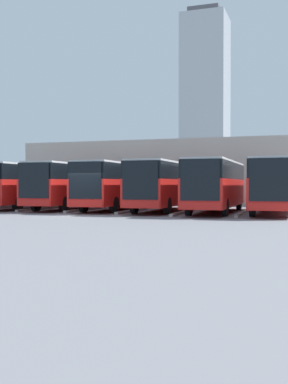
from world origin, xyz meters
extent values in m
plane|color=gray|center=(0.00, 0.00, 0.00)|extent=(600.00, 600.00, 0.00)
cube|color=red|center=(-10.80, -5.35, 1.30)|extent=(2.69, 11.02, 1.70)
cube|color=black|center=(-10.80, -5.35, 2.67)|extent=(2.65, 10.86, 1.04)
cube|color=black|center=(-10.93, 0.14, 2.07)|extent=(2.12, 0.09, 2.24)
cube|color=red|center=(-10.93, 0.15, 0.67)|extent=(2.29, 0.12, 0.40)
cube|color=silver|center=(-10.80, -5.35, 3.25)|extent=(2.58, 10.58, 0.12)
cylinder|color=black|center=(-9.82, -1.93, 0.53)|extent=(0.33, 1.06, 1.05)
cylinder|color=black|center=(-9.65, -8.73, 0.53)|extent=(0.33, 1.06, 1.05)
cube|color=#9E9E99|center=(-9.00, -3.71, 0.07)|extent=(0.39, 5.86, 0.15)
cube|color=red|center=(-7.20, -5.05, 1.30)|extent=(2.69, 11.02, 1.70)
cube|color=black|center=(-7.20, -5.05, 2.67)|extent=(2.65, 10.86, 1.04)
cube|color=black|center=(-7.33, 0.45, 2.07)|extent=(2.12, 0.09, 2.24)
cube|color=red|center=(-7.33, 0.45, 0.67)|extent=(2.29, 0.12, 0.40)
cube|color=silver|center=(-7.20, -5.05, 3.25)|extent=(2.58, 10.58, 0.12)
cylinder|color=black|center=(-8.34, -1.68, 0.53)|extent=(0.33, 1.06, 1.05)
cylinder|color=black|center=(-6.23, -1.62, 0.53)|extent=(0.33, 1.06, 1.05)
cylinder|color=black|center=(-8.17, -8.47, 0.53)|extent=(0.33, 1.06, 1.05)
cylinder|color=black|center=(-6.06, -8.42, 0.53)|extent=(0.33, 1.06, 1.05)
cube|color=#9E9E99|center=(-5.40, -3.40, 0.07)|extent=(0.39, 5.86, 0.15)
cube|color=red|center=(-3.60, -5.66, 1.30)|extent=(2.69, 11.02, 1.70)
cube|color=black|center=(-3.60, -5.66, 2.67)|extent=(2.65, 10.86, 1.04)
cube|color=black|center=(-3.74, -0.16, 2.07)|extent=(2.12, 0.09, 2.24)
cube|color=red|center=(-3.74, -0.16, 0.67)|extent=(2.29, 0.12, 0.40)
cube|color=silver|center=(-3.60, -5.66, 3.25)|extent=(2.58, 10.58, 0.12)
cylinder|color=black|center=(-4.74, -2.29, 0.53)|extent=(0.33, 1.06, 1.05)
cylinder|color=black|center=(-2.63, -2.23, 0.53)|extent=(0.33, 1.06, 1.05)
cylinder|color=black|center=(-4.57, -9.08, 0.53)|extent=(0.33, 1.06, 1.05)
cylinder|color=black|center=(-2.46, -9.03, 0.53)|extent=(0.33, 1.06, 1.05)
cube|color=#9E9E99|center=(-1.80, -4.01, 0.07)|extent=(0.39, 5.86, 0.15)
cube|color=red|center=(0.00, -5.93, 1.30)|extent=(2.69, 11.02, 1.70)
cube|color=black|center=(0.00, -5.93, 2.67)|extent=(2.65, 10.86, 1.04)
cube|color=black|center=(-0.14, -0.44, 2.07)|extent=(2.12, 0.09, 2.24)
cube|color=red|center=(-0.14, -0.43, 0.67)|extent=(2.29, 0.12, 0.40)
cube|color=silver|center=(0.00, -5.93, 3.25)|extent=(2.58, 10.58, 0.12)
cylinder|color=black|center=(-1.14, -2.56, 0.53)|extent=(0.33, 1.06, 1.05)
cylinder|color=black|center=(0.97, -2.51, 0.53)|extent=(0.33, 1.06, 1.05)
cylinder|color=black|center=(-0.97, -9.36, 0.53)|extent=(0.33, 1.06, 1.05)
cylinder|color=black|center=(1.14, -9.30, 0.53)|extent=(0.33, 1.06, 1.05)
cube|color=#9E9E99|center=(1.80, -4.29, 0.07)|extent=(0.39, 5.86, 0.15)
cube|color=red|center=(3.60, -6.02, 1.30)|extent=(2.69, 11.02, 1.70)
cube|color=black|center=(3.60, -6.02, 2.67)|extent=(2.65, 10.86, 1.04)
cube|color=black|center=(3.46, -0.53, 2.07)|extent=(2.12, 0.09, 2.24)
cube|color=red|center=(3.46, -0.52, 0.67)|extent=(2.29, 0.12, 0.40)
cube|color=silver|center=(3.60, -6.02, 3.25)|extent=(2.58, 10.58, 0.12)
cylinder|color=black|center=(2.46, -2.65, 0.53)|extent=(0.33, 1.06, 1.05)
cylinder|color=black|center=(4.57, -2.60, 0.53)|extent=(0.33, 1.06, 1.05)
cylinder|color=black|center=(2.63, -9.45, 0.53)|extent=(0.33, 1.06, 1.05)
cylinder|color=black|center=(4.74, -9.39, 0.53)|extent=(0.33, 1.06, 1.05)
cube|color=#9E9E99|center=(5.40, -4.38, 0.07)|extent=(0.39, 5.86, 0.15)
cube|color=red|center=(7.20, -6.05, 1.30)|extent=(2.69, 11.02, 1.70)
cube|color=black|center=(7.20, -6.05, 2.67)|extent=(2.65, 10.86, 1.04)
cube|color=silver|center=(7.20, -6.05, 3.25)|extent=(2.58, 10.58, 0.12)
cylinder|color=black|center=(6.06, -2.68, 0.53)|extent=(0.33, 1.06, 1.05)
cylinder|color=black|center=(6.23, -9.48, 0.53)|extent=(0.33, 1.06, 1.05)
cylinder|color=black|center=(8.34, -9.42, 0.53)|extent=(0.33, 1.06, 1.05)
cylinder|color=black|center=(9.82, -9.10, 0.53)|extent=(0.33, 1.06, 1.05)
cylinder|color=black|center=(11.94, -9.04, 0.53)|extent=(0.33, 1.06, 1.05)
cube|color=#A8A399|center=(0.00, -22.08, 2.93)|extent=(27.47, 13.11, 5.87)
cube|color=silver|center=(0.00, -30.13, 5.62)|extent=(27.47, 3.00, 0.24)
cylinder|color=slate|center=(-9.61, -31.23, 2.81)|extent=(0.20, 0.20, 5.62)
cylinder|color=slate|center=(9.61, -31.23, 2.81)|extent=(0.20, 0.20, 5.62)
cube|color=#ADB2B7|center=(23.88, -150.33, 31.81)|extent=(16.09, 16.09, 63.62)
cube|color=#4C4C51|center=(23.88, -150.33, 64.82)|extent=(11.27, 11.27, 2.40)
camera|label=1|loc=(-12.88, 25.59, 1.85)|focal=45.00mm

